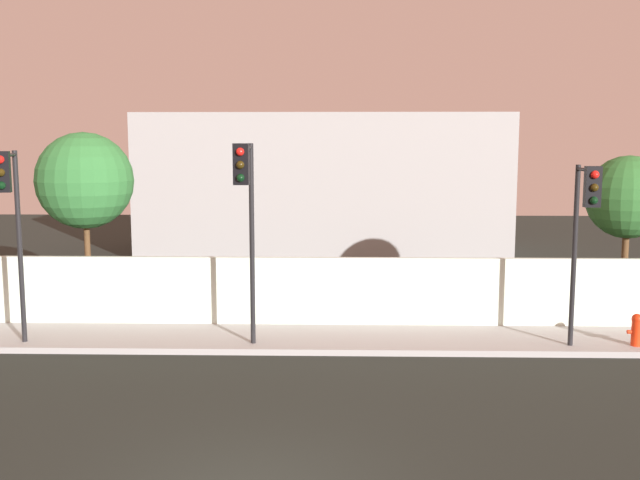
# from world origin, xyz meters

# --- Properties ---
(sidewalk) EXTENTS (36.00, 2.40, 0.15)m
(sidewalk) POSITION_xyz_m (0.00, 8.20, 0.07)
(sidewalk) COLOR #A2A2A2
(sidewalk) RESTS_ON ground
(perimeter_wall) EXTENTS (36.00, 0.18, 1.80)m
(perimeter_wall) POSITION_xyz_m (0.00, 9.49, 1.05)
(perimeter_wall) COLOR silver
(perimeter_wall) RESTS_ON sidewalk
(traffic_light_left) EXTENTS (0.55, 1.62, 4.64)m
(traffic_light_left) POSITION_xyz_m (-6.20, 6.81, 3.55)
(traffic_light_left) COLOR black
(traffic_light_left) RESTS_ON sidewalk
(traffic_light_center) EXTENTS (0.35, 1.58, 4.81)m
(traffic_light_center) POSITION_xyz_m (-0.79, 6.84, 3.66)
(traffic_light_center) COLOR black
(traffic_light_center) RESTS_ON sidewalk
(traffic_light_right) EXTENTS (0.34, 1.32, 4.32)m
(traffic_light_right) POSITION_xyz_m (6.87, 6.95, 3.31)
(traffic_light_right) COLOR black
(traffic_light_right) RESTS_ON sidewalk
(fire_hydrant) EXTENTS (0.44, 0.26, 0.78)m
(fire_hydrant) POSITION_xyz_m (8.43, 7.54, 0.57)
(fire_hydrant) COLOR red
(fire_hydrant) RESTS_ON sidewalk
(roadside_tree_leftmost) EXTENTS (2.69, 2.69, 5.26)m
(roadside_tree_leftmost) POSITION_xyz_m (-5.79, 10.60, 3.91)
(roadside_tree_leftmost) COLOR brown
(roadside_tree_leftmost) RESTS_ON ground
(roadside_tree_midleft) EXTENTS (2.28, 2.28, 4.63)m
(roadside_tree_midleft) POSITION_xyz_m (9.25, 10.60, 3.47)
(roadside_tree_midleft) COLOR brown
(roadside_tree_midleft) RESTS_ON ground
(low_building_distant) EXTENTS (15.95, 6.00, 6.18)m
(low_building_distant) POSITION_xyz_m (0.62, 23.49, 3.09)
(low_building_distant) COLOR #A1A1A1
(low_building_distant) RESTS_ON ground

